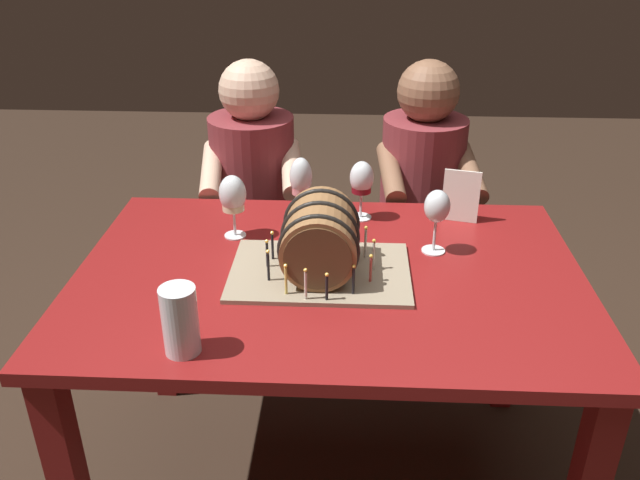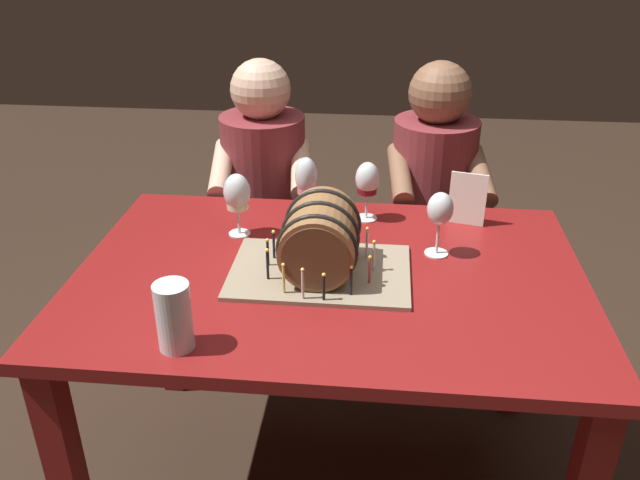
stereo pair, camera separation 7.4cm
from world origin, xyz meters
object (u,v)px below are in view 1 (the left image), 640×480
object	(u,v)px
beer_pint	(180,322)
menu_card	(461,196)
dining_table	(329,307)
wine_glass_rose	(301,180)
person_seated_left	(256,224)
wine_glass_white	(233,196)
wine_glass_red	(362,180)
wine_glass_empty	(437,208)
person_seated_right	(418,228)
barrel_cake	(320,243)

from	to	relation	value
beer_pint	menu_card	bearing A→B (deg)	45.25
dining_table	menu_card	bearing A→B (deg)	41.15
dining_table	wine_glass_rose	xyz separation A→B (m)	(-0.10, 0.31, 0.25)
beer_pint	menu_card	xyz separation A→B (m)	(0.69, 0.70, 0.00)
person_seated_left	wine_glass_white	bearing A→B (deg)	-87.02
dining_table	wine_glass_rose	world-z (taller)	wine_glass_rose
wine_glass_red	wine_glass_rose	distance (m)	0.18
wine_glass_rose	menu_card	xyz separation A→B (m)	(0.48, 0.03, -0.05)
wine_glass_white	beer_pint	bearing A→B (deg)	-92.25
wine_glass_white	dining_table	bearing A→B (deg)	-34.58
beer_pint	wine_glass_empty	bearing A→B (deg)	39.56
person_seated_left	person_seated_right	xyz separation A→B (m)	(0.63, -0.00, -0.00)
wine_glass_empty	person_seated_right	distance (m)	0.73
beer_pint	barrel_cake	bearing A→B (deg)	51.07
dining_table	person_seated_left	distance (m)	0.83
wine_glass_red	person_seated_left	world-z (taller)	person_seated_left
barrel_cake	wine_glass_empty	xyz separation A→B (m)	(0.31, 0.14, 0.04)
wine_glass_rose	wine_glass_empty	bearing A→B (deg)	-24.74
barrel_cake	menu_card	world-z (taller)	barrel_cake
wine_glass_rose	person_seated_right	distance (m)	0.72
barrel_cake	person_seated_left	bearing A→B (deg)	110.46
beer_pint	person_seated_right	distance (m)	1.32
beer_pint	wine_glass_rose	bearing A→B (deg)	72.66
barrel_cake	beer_pint	bearing A→B (deg)	-128.93
wine_glass_white	person_seated_left	world-z (taller)	person_seated_left
dining_table	wine_glass_white	xyz separation A→B (m)	(-0.28, 0.19, 0.24)
dining_table	wine_glass_empty	size ratio (longest dim) A/B	7.28
barrel_cake	menu_card	xyz separation A→B (m)	(0.41, 0.35, -0.01)
wine_glass_white	wine_glass_red	size ratio (longest dim) A/B	1.02
barrel_cake	beer_pint	xyz separation A→B (m)	(-0.28, -0.35, -0.02)
wine_glass_rose	beer_pint	size ratio (longest dim) A/B	1.29
wine_glass_red	person_seated_right	xyz separation A→B (m)	(0.23, 0.42, -0.36)
wine_glass_red	person_seated_right	size ratio (longest dim) A/B	0.16
wine_glass_empty	menu_card	world-z (taller)	wine_glass_empty
beer_pint	person_seated_right	world-z (taller)	person_seated_right
wine_glass_empty	menu_card	distance (m)	0.24
wine_glass_rose	beer_pint	world-z (taller)	wine_glass_rose
menu_card	wine_glass_white	bearing A→B (deg)	-154.53
wine_glass_white	menu_card	size ratio (longest dim) A/B	1.18
wine_glass_white	menu_card	bearing A→B (deg)	11.97
dining_table	menu_card	xyz separation A→B (m)	(0.39, 0.34, 0.19)
beer_pint	menu_card	world-z (taller)	menu_card
person_seated_left	person_seated_right	bearing A→B (deg)	-0.01
wine_glass_rose	person_seated_right	bearing A→B (deg)	48.02
barrel_cake	wine_glass_empty	world-z (taller)	barrel_cake
dining_table	barrel_cake	xyz separation A→B (m)	(-0.02, -0.01, 0.20)
dining_table	menu_card	world-z (taller)	menu_card
dining_table	menu_card	size ratio (longest dim) A/B	8.40
person_seated_right	dining_table	bearing A→B (deg)	-112.34
menu_card	wine_glass_rose	bearing A→B (deg)	-162.92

